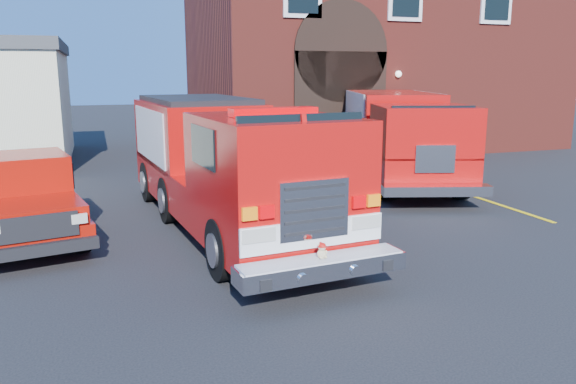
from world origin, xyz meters
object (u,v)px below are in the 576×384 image
object	(u,v)px
fire_station	(366,50)
pickup_truck	(21,197)
fire_engine	(225,163)
secondary_truck	(399,133)

from	to	relation	value
fire_station	pickup_truck	xyz separation A→B (m)	(-13.52, -11.74, -3.44)
fire_engine	fire_station	bearing A→B (deg)	52.77
pickup_truck	secondary_truck	size ratio (longest dim) A/B	0.65
pickup_truck	fire_engine	bearing A→B (deg)	-9.98
fire_station	fire_engine	size ratio (longest dim) A/B	1.69
fire_station	secondary_truck	distance (m)	9.76
fire_station	fire_engine	distance (m)	15.90
pickup_truck	fire_station	bearing A→B (deg)	40.97
fire_station	secondary_truck	bearing A→B (deg)	-110.02
fire_station	pickup_truck	size ratio (longest dim) A/B	2.77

